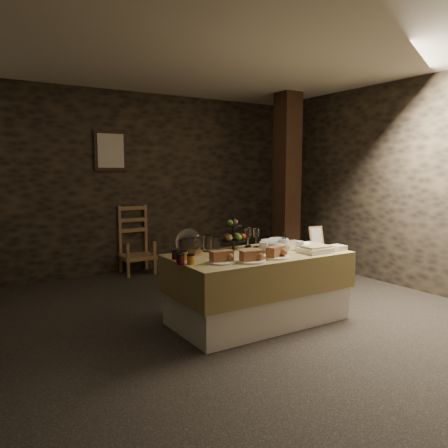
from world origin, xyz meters
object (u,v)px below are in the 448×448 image
buffet_table (258,282)px  chair (136,243)px  fruit_stand (234,236)px  timber_column (287,182)px

buffet_table → chair: size_ratio=2.26×
fruit_stand → buffet_table: bearing=-74.7°
buffet_table → chair: bearing=96.0°
timber_column → buffet_table: bearing=-136.5°
chair → timber_column: timber_column is taller
chair → fruit_stand: size_ratio=2.19×
buffet_table → chair: chair is taller
buffet_table → timber_column: timber_column is taller
chair → timber_column: 2.39m
chair → fruit_stand: (0.19, -2.31, 0.38)m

